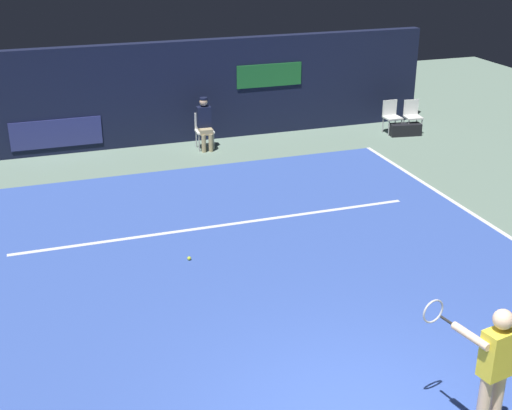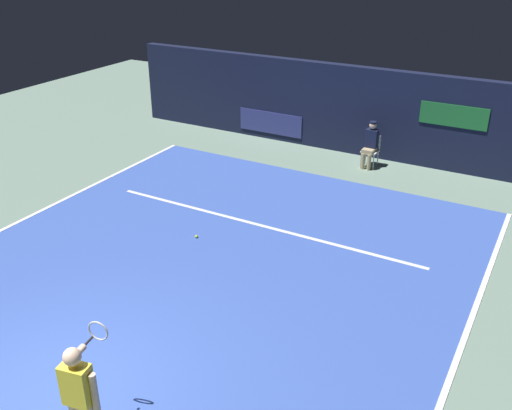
% 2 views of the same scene
% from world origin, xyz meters
% --- Properties ---
extents(ground_plane, '(29.75, 29.75, 0.00)m').
position_xyz_m(ground_plane, '(0.00, 4.24, 0.00)').
color(ground_plane, slate).
extents(court_surface, '(9.96, 10.48, 0.01)m').
position_xyz_m(court_surface, '(0.00, 4.24, 0.01)').
color(court_surface, '#3856B2').
rests_on(court_surface, ground).
extents(line_sideline_left, '(0.10, 10.48, 0.01)m').
position_xyz_m(line_sideline_left, '(4.93, 4.24, 0.01)').
color(line_sideline_left, white).
rests_on(line_sideline_left, court_surface).
extents(line_sideline_right, '(0.10, 10.48, 0.01)m').
position_xyz_m(line_sideline_right, '(-4.93, 4.24, 0.01)').
color(line_sideline_right, white).
rests_on(line_sideline_right, court_surface).
extents(line_service, '(7.77, 0.10, 0.01)m').
position_xyz_m(line_service, '(0.00, 6.08, 0.01)').
color(line_service, white).
rests_on(line_service, court_surface).
extents(back_wall, '(14.83, 0.33, 2.60)m').
position_xyz_m(back_wall, '(-0.00, 11.68, 1.30)').
color(back_wall, '#141933').
rests_on(back_wall, ground).
extents(tennis_player, '(0.75, 0.93, 1.73)m').
position_xyz_m(tennis_player, '(1.18, -0.54, 0.99)').
color(tennis_player, beige).
rests_on(tennis_player, ground).
extents(line_judge_on_chair, '(0.45, 0.54, 1.32)m').
position_xyz_m(line_judge_on_chair, '(0.98, 10.78, 0.69)').
color(line_judge_on_chair, white).
rests_on(line_judge_on_chair, ground).
extents(tennis_ball, '(0.07, 0.07, 0.07)m').
position_xyz_m(tennis_ball, '(-0.90, 4.88, 0.05)').
color(tennis_ball, '#CCE033').
rests_on(tennis_ball, court_surface).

